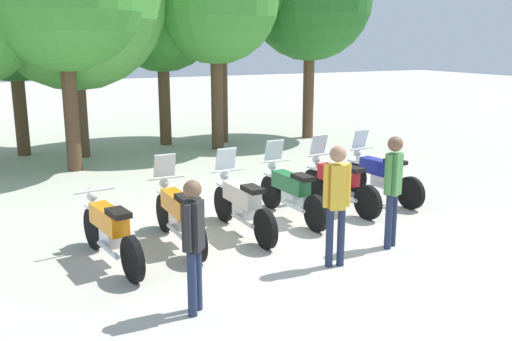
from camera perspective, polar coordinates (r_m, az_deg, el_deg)
ground_plane at (r=9.88m, az=1.29°, el=-5.68°), size 80.00×80.00×0.00m
motorcycle_0 at (r=8.42m, az=-14.68°, el=-5.90°), size 0.62×2.18×0.99m
motorcycle_1 at (r=8.96m, az=-7.96°, el=-4.32°), size 0.62×2.19×1.37m
motorcycle_2 at (r=9.39m, az=-1.47°, el=-3.38°), size 0.62×2.19×1.37m
motorcycle_3 at (r=10.17m, az=3.55°, el=-2.11°), size 0.62×2.19×1.37m
motorcycle_4 at (r=10.87m, az=8.36°, el=-1.22°), size 0.62×2.19×1.37m
motorcycle_5 at (r=11.65m, az=12.52°, el=-0.43°), size 0.62×2.19×1.37m
person_0 at (r=7.96m, az=8.22°, el=-2.61°), size 0.41×0.29×1.77m
person_1 at (r=6.58m, az=-6.38°, el=-6.78°), size 0.33×0.35×1.64m
person_2 at (r=8.85m, az=13.79°, el=-1.23°), size 0.40×0.31×1.77m
tree_4 at (r=17.57m, az=-9.63°, el=15.59°), size 3.56×3.56×5.80m
tree_5 at (r=16.66m, az=-4.14°, el=16.87°), size 3.62×3.62×6.12m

